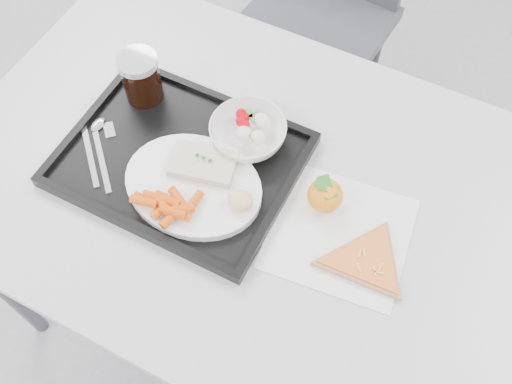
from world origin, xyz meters
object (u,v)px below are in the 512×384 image
Objects in this scene: salad_bowl at (248,133)px; tangerine at (325,195)px; table at (249,197)px; pizza_slice at (366,261)px; cola_glass at (141,77)px; tray at (180,161)px; dinner_plate at (193,185)px.

tangerine is (0.19, -0.06, -0.00)m from salad_bowl.
table is 0.29m from pizza_slice.
cola_glass is 1.27× the size of tangerine.
table is 0.16m from tray.
cola_glass reaches higher than tangerine.
pizza_slice reaches higher than table.
dinner_plate is at bearing -37.85° from tray.
cola_glass is (-0.29, 0.08, 0.14)m from table.
table is 4.41× the size of pizza_slice.
pizza_slice is at bearing 1.71° from dinner_plate.
cola_glass reaches higher than table.
cola_glass is at bearing 164.65° from table.
cola_glass is at bearing 171.69° from tangerine.
tray is at bearing -171.79° from tangerine.
salad_bowl is 0.34m from pizza_slice.
salad_bowl reaches higher than table.
cola_glass is 0.44m from tangerine.
tangerine is at bearing 20.49° from dinner_plate.
tangerine is (0.15, 0.01, 0.10)m from table.
salad_bowl is (0.10, 0.10, 0.03)m from tray.
salad_bowl is at bearing -1.08° from cola_glass.
table is at bearing 11.17° from tray.
table is at bearing -174.52° from tangerine.
dinner_plate is 0.99× the size of pizza_slice.
tray is 0.41m from pizza_slice.
table is 14.16× the size of tangerine.
cola_glass reaches higher than salad_bowl.
tray is 0.29m from tangerine.
cola_glass is at bearing 178.92° from salad_bowl.
pizza_slice is (0.12, -0.08, -0.02)m from tangerine.
salad_bowl is 0.20m from tangerine.
table is 0.14m from dinner_plate.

